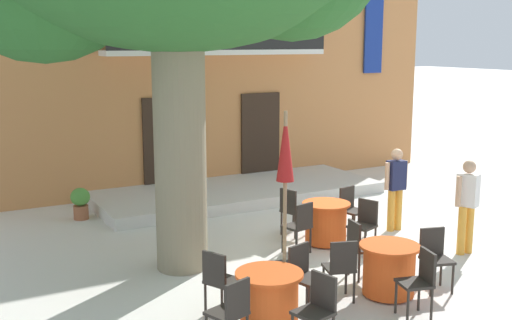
# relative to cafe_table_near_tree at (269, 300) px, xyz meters

# --- Properties ---
(ground_plane) EXTENTS (120.00, 120.00, 0.00)m
(ground_plane) POSITION_rel_cafe_table_near_tree_xyz_m (2.91, 2.61, -0.39)
(ground_plane) COLOR silver
(building_facade) EXTENTS (13.00, 5.09, 7.50)m
(building_facade) POSITION_rel_cafe_table_near_tree_xyz_m (2.82, 9.60, 3.36)
(building_facade) COLOR #CC844C
(building_facade) RESTS_ON ground
(entrance_step_platform) EXTENTS (6.65, 2.58, 0.25)m
(entrance_step_platform) POSITION_rel_cafe_table_near_tree_xyz_m (2.82, 6.33, -0.27)
(entrance_step_platform) COLOR silver
(entrance_step_platform) RESTS_ON ground
(cafe_table_near_tree) EXTENTS (0.86, 0.86, 0.76)m
(cafe_table_near_tree) POSITION_rel_cafe_table_near_tree_xyz_m (0.00, 0.00, 0.00)
(cafe_table_near_tree) COLOR #EA561E
(cafe_table_near_tree) RESTS_ON ground
(cafe_chair_near_tree_0) EXTENTS (0.53, 0.53, 0.91)m
(cafe_chair_near_tree_0) POSITION_rel_cafe_table_near_tree_xyz_m (-0.38, 0.65, 0.14)
(cafe_chair_near_tree_0) COLOR #2D2823
(cafe_chair_near_tree_0) RESTS_ON ground
(cafe_chair_near_tree_1) EXTENTS (0.51, 0.51, 0.91)m
(cafe_chair_near_tree_1) POSITION_rel_cafe_table_near_tree_xyz_m (-0.69, -0.31, 0.14)
(cafe_chair_near_tree_1) COLOR #2D2823
(cafe_chair_near_tree_1) RESTS_ON ground
(cafe_chair_near_tree_2) EXTENTS (0.48, 0.48, 0.91)m
(cafe_chair_near_tree_2) POSITION_rel_cafe_table_near_tree_xyz_m (0.25, -0.71, 0.14)
(cafe_chair_near_tree_2) COLOR #2D2823
(cafe_chair_near_tree_2) RESTS_ON ground
(cafe_chair_near_tree_3) EXTENTS (0.49, 0.49, 0.91)m
(cafe_chair_near_tree_3) POSITION_rel_cafe_table_near_tree_xyz_m (0.70, 0.27, 0.14)
(cafe_chair_near_tree_3) COLOR #2D2823
(cafe_chair_near_tree_3) RESTS_ON ground
(cafe_table_middle) EXTENTS (0.86, 0.86, 0.76)m
(cafe_table_middle) POSITION_rel_cafe_table_near_tree_xyz_m (2.05, 0.12, 0.00)
(cafe_table_middle) COLOR #EA561E
(cafe_table_middle) RESTS_ON ground
(cafe_chair_middle_0) EXTENTS (0.50, 0.50, 0.91)m
(cafe_chair_middle_0) POSITION_rel_cafe_table_near_tree_xyz_m (2.79, -0.02, 0.14)
(cafe_chair_middle_0) COLOR #2D2823
(cafe_chair_middle_0) RESTS_ON ground
(cafe_chair_middle_1) EXTENTS (0.47, 0.47, 0.91)m
(cafe_chair_middle_1) POSITION_rel_cafe_table_near_tree_xyz_m (2.11, 0.87, 0.14)
(cafe_chair_middle_1) COLOR #2D2823
(cafe_chair_middle_1) RESTS_ON ground
(cafe_chair_middle_2) EXTENTS (0.50, 0.50, 0.91)m
(cafe_chair_middle_2) POSITION_rel_cafe_table_near_tree_xyz_m (1.31, 0.27, 0.14)
(cafe_chair_middle_2) COLOR #2D2823
(cafe_chair_middle_2) RESTS_ON ground
(cafe_chair_middle_3) EXTENTS (0.49, 0.49, 0.91)m
(cafe_chair_middle_3) POSITION_rel_cafe_table_near_tree_xyz_m (1.93, -0.63, 0.14)
(cafe_chair_middle_3) COLOR #2D2823
(cafe_chair_middle_3) RESTS_ON ground
(cafe_table_front) EXTENTS (0.86, 0.86, 0.76)m
(cafe_table_front) POSITION_rel_cafe_table_near_tree_xyz_m (2.63, 2.50, 0.00)
(cafe_table_front) COLOR #EA561E
(cafe_table_front) RESTS_ON ground
(cafe_chair_front_0) EXTENTS (0.50, 0.50, 0.91)m
(cafe_chair_front_0) POSITION_rel_cafe_table_near_tree_xyz_m (2.34, 3.19, 0.14)
(cafe_chair_front_0) COLOR #2D2823
(cafe_chair_front_0) RESTS_ON ground
(cafe_chair_front_1) EXTENTS (0.48, 0.48, 0.91)m
(cafe_chair_front_1) POSITION_rel_cafe_table_near_tree_xyz_m (1.91, 2.26, 0.14)
(cafe_chair_front_1) COLOR #2D2823
(cafe_chair_front_1) RESTS_ON ground
(cafe_chair_front_2) EXTENTS (0.51, 0.51, 0.91)m
(cafe_chair_front_2) POSITION_rel_cafe_table_near_tree_xyz_m (2.96, 1.82, 0.14)
(cafe_chair_front_2) COLOR #2D2823
(cafe_chair_front_2) RESTS_ON ground
(cafe_chair_front_3) EXTENTS (0.47, 0.47, 0.91)m
(cafe_chair_front_3) POSITION_rel_cafe_table_near_tree_xyz_m (3.35, 2.72, 0.14)
(cafe_chair_front_3) COLOR #2D2823
(cafe_chair_front_3) RESTS_ON ground
(cafe_umbrella) EXTENTS (0.44, 0.44, 2.55)m
(cafe_umbrella) POSITION_rel_cafe_table_near_tree_xyz_m (1.30, 1.75, 1.27)
(cafe_umbrella) COLOR #997A56
(cafe_umbrella) RESTS_ON ground
(ground_planter_left) EXTENTS (0.39, 0.39, 0.65)m
(ground_planter_left) POSITION_rel_cafe_table_near_tree_xyz_m (-0.85, 6.24, -0.02)
(ground_planter_left) COLOR #995638
(ground_planter_left) RESTS_ON ground
(pedestrian_near_entrance) EXTENTS (0.53, 0.40, 1.63)m
(pedestrian_near_entrance) POSITION_rel_cafe_table_near_tree_xyz_m (4.41, 0.90, 0.53)
(pedestrian_near_entrance) COLOR gold
(pedestrian_near_entrance) RESTS_ON ground
(pedestrian_mid_plaza) EXTENTS (0.53, 0.23, 1.60)m
(pedestrian_mid_plaza) POSITION_rel_cafe_table_near_tree_xyz_m (4.26, 2.53, 0.51)
(pedestrian_mid_plaza) COLOR gold
(pedestrian_mid_plaza) RESTS_ON ground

